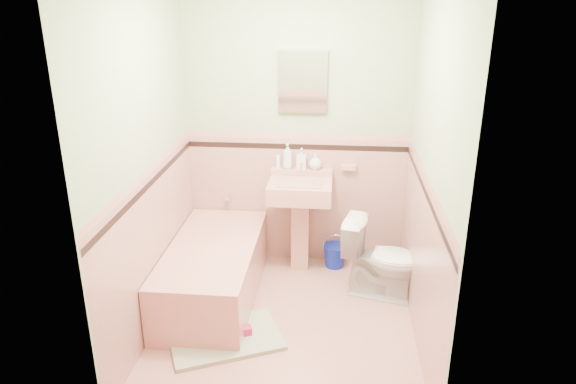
# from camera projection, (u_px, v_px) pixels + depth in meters

# --- Properties ---
(floor) EXTENTS (2.20, 2.20, 0.00)m
(floor) POSITION_uv_depth(u_px,v_px,m) (285.00, 323.00, 4.18)
(floor) COLOR tan
(floor) RESTS_ON ground
(wall_back) EXTENTS (2.50, 0.00, 2.50)m
(wall_back) POSITION_uv_depth(u_px,v_px,m) (297.00, 132.00, 4.76)
(wall_back) COLOR beige
(wall_back) RESTS_ON ground
(wall_front) EXTENTS (2.50, 0.00, 2.50)m
(wall_front) POSITION_uv_depth(u_px,v_px,m) (263.00, 240.00, 2.71)
(wall_front) COLOR beige
(wall_front) RESTS_ON ground
(wall_left) EXTENTS (0.00, 2.50, 2.50)m
(wall_left) POSITION_uv_depth(u_px,v_px,m) (146.00, 167.00, 3.83)
(wall_left) COLOR beige
(wall_left) RESTS_ON ground
(wall_right) EXTENTS (0.00, 2.50, 2.50)m
(wall_right) POSITION_uv_depth(u_px,v_px,m) (430.00, 176.00, 3.65)
(wall_right) COLOR beige
(wall_right) RESTS_ON ground
(wainscot_back) EXTENTS (2.00, 0.00, 2.00)m
(wainscot_back) POSITION_uv_depth(u_px,v_px,m) (296.00, 200.00, 4.98)
(wainscot_back) COLOR tan
(wainscot_back) RESTS_ON ground
(wainscot_front) EXTENTS (2.00, 0.00, 2.00)m
(wainscot_front) POSITION_uv_depth(u_px,v_px,m) (265.00, 345.00, 2.96)
(wainscot_front) COLOR tan
(wainscot_front) RESTS_ON ground
(wainscot_left) EXTENTS (0.00, 2.20, 2.20)m
(wainscot_left) POSITION_uv_depth(u_px,v_px,m) (155.00, 249.00, 4.06)
(wainscot_left) COLOR tan
(wainscot_left) RESTS_ON ground
(wainscot_right) EXTENTS (0.00, 2.20, 2.20)m
(wainscot_right) POSITION_uv_depth(u_px,v_px,m) (420.00, 260.00, 3.88)
(wainscot_right) COLOR tan
(wainscot_right) RESTS_ON ground
(accent_back) EXTENTS (2.00, 0.00, 2.00)m
(accent_back) POSITION_uv_depth(u_px,v_px,m) (297.00, 147.00, 4.79)
(accent_back) COLOR black
(accent_back) RESTS_ON ground
(accent_front) EXTENTS (2.00, 0.00, 2.00)m
(accent_front) POSITION_uv_depth(u_px,v_px,m) (264.00, 261.00, 2.78)
(accent_front) COLOR black
(accent_front) RESTS_ON ground
(accent_left) EXTENTS (0.00, 2.20, 2.20)m
(accent_left) POSITION_uv_depth(u_px,v_px,m) (150.00, 184.00, 3.87)
(accent_left) COLOR black
(accent_left) RESTS_ON ground
(accent_right) EXTENTS (0.00, 2.20, 2.20)m
(accent_right) POSITION_uv_depth(u_px,v_px,m) (426.00, 193.00, 3.70)
(accent_right) COLOR black
(accent_right) RESTS_ON ground
(cap_back) EXTENTS (2.00, 0.00, 2.00)m
(cap_back) POSITION_uv_depth(u_px,v_px,m) (297.00, 136.00, 4.76)
(cap_back) COLOR tan
(cap_back) RESTS_ON ground
(cap_front) EXTENTS (2.00, 0.00, 2.00)m
(cap_front) POSITION_uv_depth(u_px,v_px,m) (264.00, 244.00, 2.74)
(cap_front) COLOR tan
(cap_front) RESTS_ON ground
(cap_left) EXTENTS (0.00, 2.20, 2.20)m
(cap_left) POSITION_uv_depth(u_px,v_px,m) (149.00, 171.00, 3.83)
(cap_left) COLOR tan
(cap_left) RESTS_ON ground
(cap_right) EXTENTS (0.00, 2.20, 2.20)m
(cap_right) POSITION_uv_depth(u_px,v_px,m) (427.00, 180.00, 3.66)
(cap_right) COLOR tan
(cap_right) RESTS_ON ground
(bathtub) EXTENTS (0.70, 1.50, 0.45)m
(bathtub) POSITION_uv_depth(u_px,v_px,m) (214.00, 273.00, 4.46)
(bathtub) COLOR tan
(bathtub) RESTS_ON floor
(tub_faucet) EXTENTS (0.04, 0.12, 0.04)m
(tub_faucet) POSITION_uv_depth(u_px,v_px,m) (229.00, 197.00, 4.99)
(tub_faucet) COLOR silver
(tub_faucet) RESTS_ON wall_back
(sink) EXTENTS (0.55, 0.48, 0.87)m
(sink) POSITION_uv_depth(u_px,v_px,m) (300.00, 227.00, 4.82)
(sink) COLOR tan
(sink) RESTS_ON floor
(sink_faucet) EXTENTS (0.02, 0.02, 0.10)m
(sink_faucet) POSITION_uv_depth(u_px,v_px,m) (301.00, 168.00, 4.77)
(sink_faucet) COLOR silver
(sink_faucet) RESTS_ON sink
(medicine_cabinet) EXTENTS (0.42, 0.04, 0.53)m
(medicine_cabinet) POSITION_uv_depth(u_px,v_px,m) (303.00, 82.00, 4.57)
(medicine_cabinet) COLOR white
(medicine_cabinet) RESTS_ON wall_back
(soap_dish) EXTENTS (0.13, 0.08, 0.04)m
(soap_dish) POSITION_uv_depth(u_px,v_px,m) (349.00, 167.00, 4.79)
(soap_dish) COLOR tan
(soap_dish) RESTS_ON wall_back
(soap_bottle_left) EXTENTS (0.11, 0.11, 0.23)m
(soap_bottle_left) POSITION_uv_depth(u_px,v_px,m) (288.00, 156.00, 4.79)
(soap_bottle_left) COLOR #B2B2B2
(soap_bottle_left) RESTS_ON sink
(soap_bottle_mid) EXTENTS (0.09, 0.09, 0.19)m
(soap_bottle_mid) POSITION_uv_depth(u_px,v_px,m) (301.00, 159.00, 4.78)
(soap_bottle_mid) COLOR #B2B2B2
(soap_bottle_mid) RESTS_ON sink
(soap_bottle_right) EXTENTS (0.15, 0.15, 0.15)m
(soap_bottle_right) POSITION_uv_depth(u_px,v_px,m) (315.00, 161.00, 4.78)
(soap_bottle_right) COLOR #B2B2B2
(soap_bottle_right) RESTS_ON sink
(tube) EXTENTS (0.05, 0.05, 0.12)m
(tube) POSITION_uv_depth(u_px,v_px,m) (278.00, 162.00, 4.81)
(tube) COLOR white
(tube) RESTS_ON sink
(toilet) EXTENTS (0.74, 0.53, 0.68)m
(toilet) POSITION_uv_depth(u_px,v_px,m) (383.00, 259.00, 4.45)
(toilet) COLOR white
(toilet) RESTS_ON floor
(bucket) EXTENTS (0.25, 0.25, 0.21)m
(bucket) POSITION_uv_depth(u_px,v_px,m) (335.00, 256.00, 5.00)
(bucket) COLOR #0D22B6
(bucket) RESTS_ON floor
(bath_mat) EXTENTS (0.95, 0.81, 0.03)m
(bath_mat) POSITION_uv_depth(u_px,v_px,m) (225.00, 338.00, 3.97)
(bath_mat) COLOR #9AA58A
(bath_mat) RESTS_ON floor
(shoe) EXTENTS (0.17, 0.12, 0.06)m
(shoe) POSITION_uv_depth(u_px,v_px,m) (241.00, 331.00, 3.97)
(shoe) COLOR #BF1E59
(shoe) RESTS_ON bath_mat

